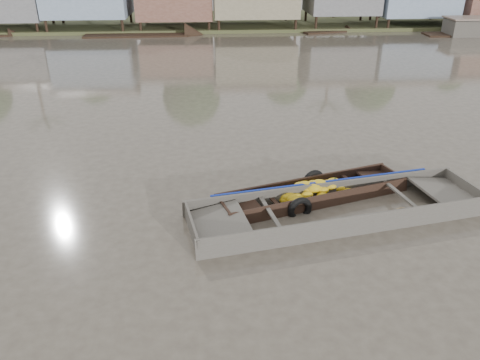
{
  "coord_description": "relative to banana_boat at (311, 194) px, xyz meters",
  "views": [
    {
      "loc": [
        -1.42,
        -9.91,
        6.05
      ],
      "look_at": [
        -0.7,
        0.5,
        0.8
      ],
      "focal_mm": 35.0,
      "sensor_mm": 36.0,
      "label": 1
    }
  ],
  "objects": [
    {
      "name": "banana_boat",
      "position": [
        0.0,
        0.0,
        0.0
      ],
      "size": [
        5.34,
        2.77,
        0.72
      ],
      "rotation": [
        0.0,
        0.0,
        0.31
      ],
      "color": "black",
      "rests_on": "ground"
    },
    {
      "name": "distant_boats",
      "position": [
        9.93,
        24.61,
        0.11
      ],
      "size": [
        43.52,
        4.0,
        1.38
      ],
      "color": "black",
      "rests_on": "ground"
    },
    {
      "name": "ground",
      "position": [
        -1.22,
        -0.87,
        -0.14
      ],
      "size": [
        120.0,
        120.0,
        0.0
      ],
      "primitive_type": "plane",
      "color": "#4A4339",
      "rests_on": "ground"
    },
    {
      "name": "viewer_boat",
      "position": [
        0.51,
        -0.88,
        -0.07
      ],
      "size": [
        7.78,
        3.38,
        0.61
      ],
      "rotation": [
        0.0,
        0.0,
        0.19
      ],
      "color": "#48433D",
      "rests_on": "ground"
    }
  ]
}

